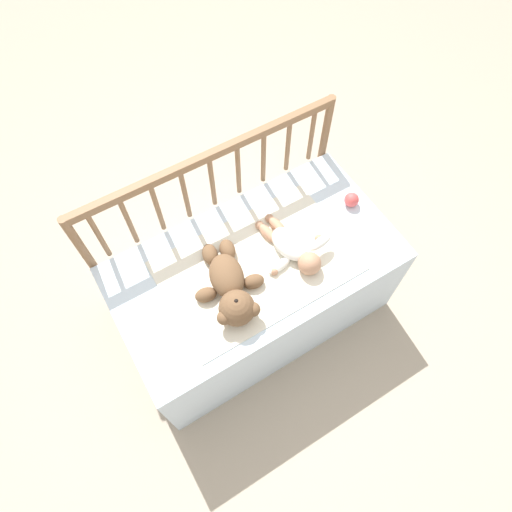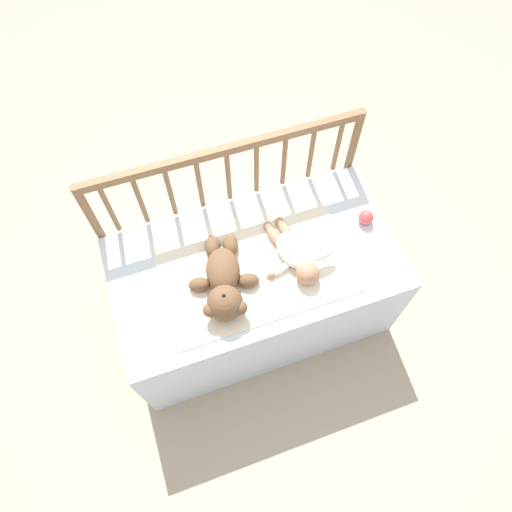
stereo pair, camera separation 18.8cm
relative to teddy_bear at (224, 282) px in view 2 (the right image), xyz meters
name	(u,v)px [view 2 (the right image)]	position (x,y,z in m)	size (l,w,h in m)	color
ground_plane	(256,309)	(0.16, 0.08, -0.60)	(12.00, 12.00, 0.00)	tan
crib_mattress	(256,288)	(0.16, 0.08, -0.33)	(1.23, 0.67, 0.54)	silver
crib_rail	(229,186)	(0.16, 0.43, 0.02)	(1.23, 0.04, 0.88)	brown
blanket	(256,266)	(0.16, 0.06, -0.06)	(0.80, 0.51, 0.01)	silver
teddy_bear	(224,282)	(0.00, 0.00, 0.00)	(0.30, 0.41, 0.15)	brown
baby	(295,254)	(0.32, 0.04, -0.02)	(0.31, 0.36, 0.10)	white
toy_ball	(366,217)	(0.69, 0.11, -0.03)	(0.07, 0.07, 0.07)	#DB4C4C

